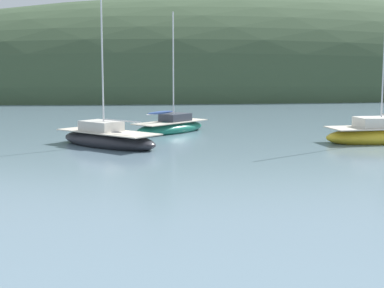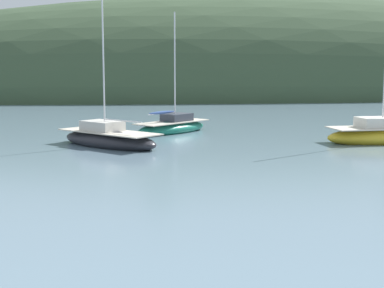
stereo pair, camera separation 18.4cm
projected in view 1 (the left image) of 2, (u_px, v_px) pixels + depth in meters
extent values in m
ellipsoid|color=#384C33|center=(289.00, 95.00, 88.91)|extent=(150.00, 36.00, 29.65)
ellipsoid|color=#1E4723|center=(158.00, 0.00, 86.21)|extent=(7.42, 6.75, 6.75)
ellipsoid|color=#196B56|center=(171.00, 129.00, 40.66)|extent=(6.27, 5.86, 1.03)
cube|color=beige|center=(171.00, 122.00, 40.59)|extent=(5.77, 5.39, 0.06)
cube|color=#333842|center=(175.00, 117.00, 40.95)|extent=(2.48, 2.42, 0.56)
cylinder|color=silver|center=(173.00, 67.00, 40.32)|extent=(0.09, 0.09, 7.59)
cylinder|color=silver|center=(161.00, 113.00, 39.72)|extent=(2.08, 1.82, 0.07)
ellipsoid|color=#2D4784|center=(161.00, 113.00, 39.71)|extent=(2.08, 1.85, 0.20)
cube|color=silver|center=(377.00, 122.00, 35.45)|extent=(2.58, 1.83, 0.64)
cylinder|color=silver|center=(384.00, 48.00, 34.88)|extent=(0.09, 0.09, 9.61)
ellipsoid|color=#232328|center=(108.00, 141.00, 33.97)|extent=(6.65, 7.05, 1.16)
cube|color=beige|center=(108.00, 132.00, 33.89)|extent=(6.12, 6.49, 0.06)
cube|color=beige|center=(101.00, 126.00, 34.21)|extent=(2.74, 2.80, 0.61)
cylinder|color=silver|center=(102.00, 65.00, 33.58)|extent=(0.09, 0.09, 7.81)
cylinder|color=silver|center=(122.00, 121.00, 33.07)|extent=(2.07, 2.32, 0.07)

